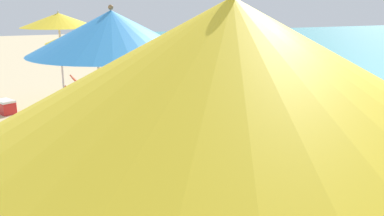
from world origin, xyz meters
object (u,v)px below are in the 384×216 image
Objects in this scene: umbrella_third at (231,72)px; lounger_fifth_inland at (168,138)px; umbrella_fourth at (112,33)px; lounger_farthest_shoreside at (97,86)px; lounger_fifth_shoreside at (121,111)px; lounger_farthest_inland at (96,99)px; umbrella_fifth at (97,33)px; cooler_box at (5,107)px; lounger_fourth_shoreside at (143,160)px; umbrella_farthest at (59,20)px.

umbrella_third is 1.88× the size of lounger_fifth_inland.
umbrella_fourth is 1.73× the size of lounger_farthest_shoreside.
lounger_farthest_inland is at bearing 117.66° from lounger_fifth_shoreside.
umbrella_third reaches higher than lounger_fifth_inland.
lounger_fifth_shoreside is 0.89× the size of lounger_farthest_shoreside.
lounger_farthest_shoreside is 1.96m from lounger_farthest_inland.
lounger_farthest_shoreside is (0.60, 4.14, -1.83)m from umbrella_fifth.
lounger_farthest_inland is at bearing -20.14° from cooler_box.
lounger_fifth_shoreside is (0.91, 4.04, -2.01)m from umbrella_fourth.
lounger_fourth_shoreside is at bearing -97.17° from lounger_farthest_inland.
lounger_fourth_shoreside is at bearing -83.09° from umbrella_farthest.
umbrella_third is 4.48× the size of cooler_box.
lounger_fourth_shoreside is at bearing -83.68° from umbrella_fifth.
lounger_farthest_shoreside is at bearing 92.65° from lounger_fourth_shoreside.
umbrella_fourth reaches higher than lounger_fourth_shoreside.
lounger_farthest_shoreside is at bearing 44.69° from umbrella_farthest.
lounger_fourth_shoreside is 5.64m from umbrella_farthest.
cooler_box is at bearing -172.96° from umbrella_farthest.
lounger_fourth_shoreside is 1.08× the size of lounger_fifth_inland.
umbrella_fourth is (0.07, 3.15, -0.04)m from umbrella_third.
umbrella_third is 9.61m from cooler_box.
lounger_fourth_shoreside is 1.07× the size of lounger_farthest_inland.
lounger_fourth_shoreside is at bearing -82.72° from lounger_fifth_shoreside.
cooler_box is (-1.41, 9.25, -2.20)m from umbrella_third.
umbrella_fifth reaches higher than cooler_box.
lounger_fourth_shoreside is at bearing 81.12° from umbrella_third.
umbrella_fifth is at bearing 102.30° from lounger_fourth_shoreside.
umbrella_farthest is at bearing 102.89° from lounger_fourth_shoreside.
umbrella_fourth is 7.61m from lounger_farthest_shoreside.
lounger_farthest_shoreside is at bearing 103.00° from lounger_fifth_shoreside.
umbrella_fourth reaches higher than lounger_fifth_inland.
umbrella_farthest is at bearing 7.04° from cooler_box.
umbrella_farthest is (-0.64, 5.29, 1.84)m from lounger_fourth_shoreside.
lounger_fifth_inland is at bearing -46.54° from umbrella_fifth.
cooler_box is at bearing 120.61° from lounger_fifth_inland.
lounger_fifth_shoreside is (0.34, 3.06, -0.03)m from lounger_fourth_shoreside.
lounger_fifth_shoreside reaches higher than lounger_farthest_shoreside.
umbrella_fourth reaches higher than lounger_farthest_inland.
umbrella_fourth is 1.66× the size of lounger_fourth_shoreside.
lounger_farthest_shoreside is at bearing 82.65° from umbrella_fourth.
umbrella_fourth is at bearing -89.11° from lounger_fifth_shoreside.
umbrella_fourth is at bearing -97.93° from lounger_farthest_shoreside.
lounger_fifth_inland is at bearing -71.45° from umbrella_farthest.
umbrella_fifth is 4.56m from lounger_farthest_shoreside.
umbrella_third is at bearing -81.35° from cooler_box.
lounger_fourth_shoreside is 2.58× the size of cooler_box.
umbrella_farthest is at bearing 89.98° from umbrella_third.
umbrella_fifth is 2.35m from lounger_fifth_inland.
umbrella_fourth is 1.12× the size of umbrella_fifth.
lounger_fifth_shoreside is at bearing -40.79° from cooler_box.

